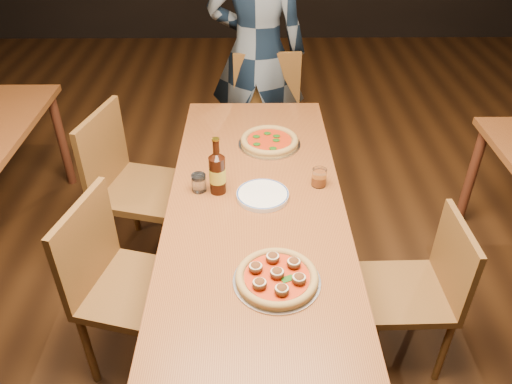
{
  "coord_description": "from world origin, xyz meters",
  "views": [
    {
      "loc": [
        -0.02,
        -1.85,
        2.11
      ],
      "look_at": [
        0.0,
        -0.05,
        0.82
      ],
      "focal_mm": 35.0,
      "sensor_mm": 36.0,
      "label": 1
    }
  ],
  "objects_px": {
    "plate_stack": "(263,195)",
    "diner": "(257,53)",
    "chair_main_nw": "(137,289)",
    "chair_main_e": "(406,291)",
    "pizza_margherita": "(269,141)",
    "table_main": "(256,210)",
    "beer_bottle": "(217,174)",
    "pizza_meatball": "(277,277)",
    "amber_glass": "(319,177)",
    "chair_main_sw": "(144,189)",
    "water_glass": "(199,183)",
    "chair_end": "(269,128)"
  },
  "relations": [
    {
      "from": "chair_main_sw",
      "to": "amber_glass",
      "type": "bearing_deg",
      "value": -96.21
    },
    {
      "from": "table_main",
      "to": "chair_main_e",
      "type": "xyz_separation_m",
      "value": [
        0.68,
        -0.27,
        -0.26
      ]
    },
    {
      "from": "pizza_margherita",
      "to": "amber_glass",
      "type": "height_order",
      "value": "amber_glass"
    },
    {
      "from": "chair_main_sw",
      "to": "diner",
      "type": "xyz_separation_m",
      "value": [
        0.65,
        0.99,
        0.42
      ]
    },
    {
      "from": "water_glass",
      "to": "table_main",
      "type": "bearing_deg",
      "value": -13.91
    },
    {
      "from": "table_main",
      "to": "chair_main_nw",
      "type": "distance_m",
      "value": 0.64
    },
    {
      "from": "chair_main_nw",
      "to": "chair_main_sw",
      "type": "relative_size",
      "value": 0.95
    },
    {
      "from": "plate_stack",
      "to": "amber_glass",
      "type": "height_order",
      "value": "amber_glass"
    },
    {
      "from": "water_glass",
      "to": "pizza_meatball",
      "type": "bearing_deg",
      "value": -60.31
    },
    {
      "from": "chair_main_nw",
      "to": "beer_bottle",
      "type": "distance_m",
      "value": 0.63
    },
    {
      "from": "pizza_margherita",
      "to": "table_main",
      "type": "bearing_deg",
      "value": -99.0
    },
    {
      "from": "table_main",
      "to": "beer_bottle",
      "type": "distance_m",
      "value": 0.25
    },
    {
      "from": "water_glass",
      "to": "chair_main_e",
      "type": "bearing_deg",
      "value": -19.57
    },
    {
      "from": "table_main",
      "to": "water_glass",
      "type": "bearing_deg",
      "value": 166.09
    },
    {
      "from": "chair_main_e",
      "to": "chair_main_nw",
      "type": "bearing_deg",
      "value": -90.17
    },
    {
      "from": "plate_stack",
      "to": "amber_glass",
      "type": "bearing_deg",
      "value": 20.03
    },
    {
      "from": "chair_main_sw",
      "to": "chair_main_nw",
      "type": "bearing_deg",
      "value": -158.75
    },
    {
      "from": "chair_main_nw",
      "to": "chair_main_sw",
      "type": "height_order",
      "value": "chair_main_sw"
    },
    {
      "from": "beer_bottle",
      "to": "diner",
      "type": "bearing_deg",
      "value": 81.88
    },
    {
      "from": "chair_end",
      "to": "pizza_meatball",
      "type": "bearing_deg",
      "value": -94.6
    },
    {
      "from": "pizza_meatball",
      "to": "amber_glass",
      "type": "bearing_deg",
      "value": 70.24
    },
    {
      "from": "chair_end",
      "to": "amber_glass",
      "type": "bearing_deg",
      "value": -82.94
    },
    {
      "from": "table_main",
      "to": "amber_glass",
      "type": "xyz_separation_m",
      "value": [
        0.3,
        0.1,
        0.12
      ]
    },
    {
      "from": "chair_end",
      "to": "pizza_meatball",
      "type": "xyz_separation_m",
      "value": [
        -0.03,
        -1.68,
        0.28
      ]
    },
    {
      "from": "chair_end",
      "to": "water_glass",
      "type": "xyz_separation_m",
      "value": [
        -0.37,
        -1.09,
        0.3
      ]
    },
    {
      "from": "diner",
      "to": "plate_stack",
      "type": "bearing_deg",
      "value": 96.55
    },
    {
      "from": "amber_glass",
      "to": "chair_main_e",
      "type": "bearing_deg",
      "value": -44.45
    },
    {
      "from": "chair_main_sw",
      "to": "plate_stack",
      "type": "distance_m",
      "value": 0.84
    },
    {
      "from": "table_main",
      "to": "diner",
      "type": "bearing_deg",
      "value": 89.13
    },
    {
      "from": "table_main",
      "to": "chair_main_sw",
      "type": "height_order",
      "value": "chair_main_sw"
    },
    {
      "from": "table_main",
      "to": "pizza_margherita",
      "type": "distance_m",
      "value": 0.5
    },
    {
      "from": "water_glass",
      "to": "amber_glass",
      "type": "bearing_deg",
      "value": 3.82
    },
    {
      "from": "table_main",
      "to": "beer_bottle",
      "type": "height_order",
      "value": "beer_bottle"
    },
    {
      "from": "table_main",
      "to": "chair_main_e",
      "type": "height_order",
      "value": "chair_main_e"
    },
    {
      "from": "chair_main_nw",
      "to": "beer_bottle",
      "type": "bearing_deg",
      "value": -31.35
    },
    {
      "from": "table_main",
      "to": "beer_bottle",
      "type": "xyz_separation_m",
      "value": [
        -0.18,
        0.06,
        0.17
      ]
    },
    {
      "from": "plate_stack",
      "to": "diner",
      "type": "relative_size",
      "value": 0.13
    },
    {
      "from": "chair_end",
      "to": "chair_main_nw",
      "type": "bearing_deg",
      "value": -117.36
    },
    {
      "from": "table_main",
      "to": "plate_stack",
      "type": "height_order",
      "value": "plate_stack"
    },
    {
      "from": "table_main",
      "to": "chair_main_sw",
      "type": "xyz_separation_m",
      "value": [
        -0.63,
        0.45,
        -0.19
      ]
    },
    {
      "from": "pizza_meatball",
      "to": "water_glass",
      "type": "relative_size",
      "value": 3.87
    },
    {
      "from": "chair_main_nw",
      "to": "beer_bottle",
      "type": "height_order",
      "value": "beer_bottle"
    },
    {
      "from": "diner",
      "to": "chair_main_e",
      "type": "bearing_deg",
      "value": 117.28
    },
    {
      "from": "chair_main_nw",
      "to": "diner",
      "type": "distance_m",
      "value": 1.87
    },
    {
      "from": "water_glass",
      "to": "diner",
      "type": "xyz_separation_m",
      "value": [
        0.29,
        1.37,
        0.12
      ]
    },
    {
      "from": "pizza_margherita",
      "to": "beer_bottle",
      "type": "xyz_separation_m",
      "value": [
        -0.25,
        -0.43,
        0.08
      ]
    },
    {
      "from": "chair_main_nw",
      "to": "chair_main_e",
      "type": "distance_m",
      "value": 1.22
    },
    {
      "from": "pizza_meatball",
      "to": "pizza_margherita",
      "type": "relative_size",
      "value": 0.99
    },
    {
      "from": "chair_main_nw",
      "to": "pizza_meatball",
      "type": "bearing_deg",
      "value": -96.75
    },
    {
      "from": "chair_main_nw",
      "to": "chair_end",
      "type": "height_order",
      "value": "chair_end"
    }
  ]
}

